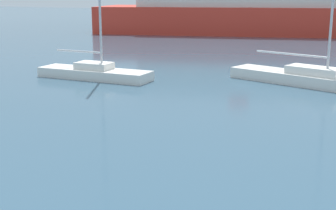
# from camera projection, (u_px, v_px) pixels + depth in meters

# --- Properties ---
(sailboat_inner) EXTENTS (8.89, 4.38, 7.26)m
(sailboat_inner) POSITION_uv_depth(u_px,v_px,m) (314.00, 78.00, 22.97)
(sailboat_inner) COLOR white
(sailboat_inner) RESTS_ON ground_plane
(sailboat_outer) EXTENTS (6.34, 1.63, 9.23)m
(sailboat_outer) POSITION_uv_depth(u_px,v_px,m) (94.00, 71.00, 24.90)
(sailboat_outer) COLOR white
(sailboat_outer) RESTS_ON ground_plane
(ferry_distant) EXTENTS (33.35, 16.99, 8.31)m
(ferry_distant) POSITION_uv_depth(u_px,v_px,m) (242.00, 6.00, 52.31)
(ferry_distant) COLOR red
(ferry_distant) RESTS_ON ground_plane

